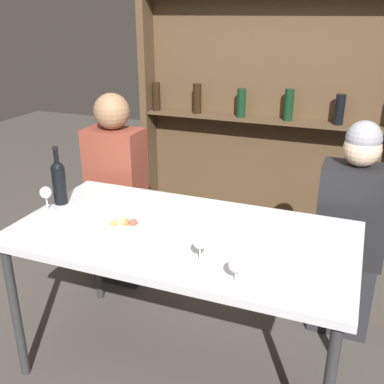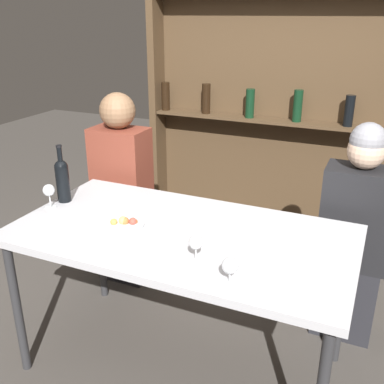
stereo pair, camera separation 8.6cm
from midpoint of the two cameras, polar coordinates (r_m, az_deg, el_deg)
name	(u,v)px [view 1 (the left image)]	position (r m, az deg, el deg)	size (l,w,h in m)	color
ground_plane	(183,363)	(2.53, -2.14, -20.90)	(10.00, 10.00, 0.00)	#47423D
dining_table	(182,243)	(2.11, -2.41, -6.49)	(1.57, 0.83, 0.78)	silver
wine_rack_wall	(267,101)	(3.54, 8.80, 11.32)	(2.04, 0.21, 2.13)	#4C3823
wine_bottle	(59,180)	(2.45, -17.52, 1.44)	(0.07, 0.07, 0.31)	black
wine_glass_0	(200,244)	(1.80, -0.35, -6.58)	(0.06, 0.06, 0.12)	silver
wine_glass_1	(46,194)	(2.40, -19.06, -0.21)	(0.06, 0.06, 0.13)	silver
wine_glass_2	(236,266)	(1.68, 4.16, -9.33)	(0.06, 0.06, 0.11)	silver
food_plate_0	(125,225)	(2.15, -9.69, -4.10)	(0.19, 0.19, 0.05)	silver
seated_person_left	(117,195)	(2.96, -10.30, -0.42)	(0.35, 0.22, 1.27)	#26262B
seated_person_right	(350,236)	(2.57, 18.48, -5.29)	(0.36, 0.22, 1.22)	#26262B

